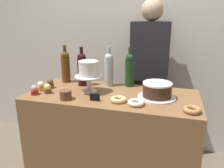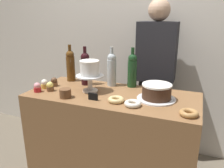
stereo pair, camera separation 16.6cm
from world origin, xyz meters
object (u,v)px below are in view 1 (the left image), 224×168
(wine_bottle_dark_red, at_px, (82,69))
(cupcake_vanilla, at_px, (41,86))
(donut_glazed, at_px, (118,99))
(donut_maple, at_px, (192,110))
(wine_bottle_green, at_px, (130,69))
(donut_sugar, at_px, (136,103))
(white_layer_cake, at_px, (88,69))
(wine_bottle_clear, at_px, (109,69))
(cupcake_strawberry, at_px, (34,90))
(cookie_stack, at_px, (66,95))
(chocolate_round_cake, at_px, (157,90))
(wine_bottle_amber, at_px, (66,66))
(cupcake_lemon, at_px, (48,89))
(barista_figure, at_px, (149,80))
(cake_stand_pedestal, at_px, (89,81))
(cupcake_chocolate, at_px, (50,84))
(price_sign_chalkboard, at_px, (95,97))

(wine_bottle_dark_red, distance_m, cupcake_vanilla, 0.36)
(donut_glazed, relative_size, donut_maple, 1.00)
(wine_bottle_green, height_order, donut_sugar, wine_bottle_green)
(white_layer_cake, relative_size, wine_bottle_clear, 0.46)
(cupcake_strawberry, xyz_separation_m, cookie_stack, (0.27, -0.03, -0.00))
(chocolate_round_cake, distance_m, donut_glazed, 0.29)
(wine_bottle_amber, xyz_separation_m, cookie_stack, (0.19, -0.39, -0.11))
(cupcake_lemon, xyz_separation_m, donut_glazed, (0.56, -0.03, -0.02))
(donut_sugar, xyz_separation_m, barista_figure, (-0.00, 0.79, -0.06))
(cake_stand_pedestal, distance_m, barista_figure, 0.76)
(cupcake_chocolate, relative_size, cupcake_strawberry, 1.00)
(wine_bottle_amber, height_order, cupcake_vanilla, wine_bottle_amber)
(wine_bottle_clear, height_order, donut_glazed, wine_bottle_clear)
(cupcake_lemon, bearing_deg, price_sign_chalkboard, -7.59)
(cupcake_chocolate, distance_m, donut_maple, 1.10)
(cupcake_vanilla, xyz_separation_m, donut_sugar, (0.77, -0.09, -0.02))
(cake_stand_pedestal, distance_m, wine_bottle_dark_red, 0.20)
(chocolate_round_cake, relative_size, barista_figure, 0.13)
(donut_maple, relative_size, cookie_stack, 1.33)
(wine_bottle_amber, bearing_deg, cookie_stack, -64.01)
(chocolate_round_cake, xyz_separation_m, cookie_stack, (-0.62, -0.20, -0.03))
(cupcake_strawberry, relative_size, donut_glazed, 0.66)
(cake_stand_pedestal, relative_size, white_layer_cake, 1.43)
(wine_bottle_clear, xyz_separation_m, cupcake_strawberry, (-0.47, -0.36, -0.11))
(cupcake_strawberry, relative_size, donut_maple, 0.66)
(donut_maple, relative_size, barista_figure, 0.07)
(wine_bottle_amber, height_order, price_sign_chalkboard, wine_bottle_amber)
(cupcake_chocolate, bearing_deg, cake_stand_pedestal, -2.20)
(cupcake_chocolate, bearing_deg, wine_bottle_dark_red, 31.82)
(donut_sugar, bearing_deg, wine_bottle_clear, 128.90)
(donut_maple, bearing_deg, donut_glazed, 174.33)
(cake_stand_pedestal, xyz_separation_m, wine_bottle_clear, (0.10, 0.20, 0.06))
(wine_bottle_green, relative_size, wine_bottle_clear, 1.00)
(white_layer_cake, relative_size, cupcake_vanilla, 2.02)
(wine_bottle_clear, height_order, cookie_stack, wine_bottle_clear)
(cupcake_vanilla, distance_m, barista_figure, 1.04)
(donut_glazed, xyz_separation_m, cookie_stack, (-0.37, -0.06, 0.02))
(chocolate_round_cake, xyz_separation_m, cupcake_lemon, (-0.81, -0.12, -0.03))
(donut_glazed, xyz_separation_m, donut_sugar, (0.13, -0.03, 0.00))
(cupcake_lemon, bearing_deg, donut_maple, -4.04)
(cupcake_chocolate, bearing_deg, barista_figure, 40.50)
(cupcake_lemon, distance_m, donut_sugar, 0.69)
(cupcake_chocolate, bearing_deg, cupcake_lemon, -68.63)
(wine_bottle_amber, distance_m, cupcake_strawberry, 0.39)
(cupcake_chocolate, bearing_deg, chocolate_round_cake, 0.21)
(chocolate_round_cake, height_order, cupcake_lemon, chocolate_round_cake)
(wine_bottle_clear, relative_size, donut_sugar, 2.91)
(cake_stand_pedestal, relative_size, wine_bottle_green, 0.66)
(wine_bottle_green, height_order, cookie_stack, wine_bottle_green)
(price_sign_chalkboard, bearing_deg, barista_figure, 70.33)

